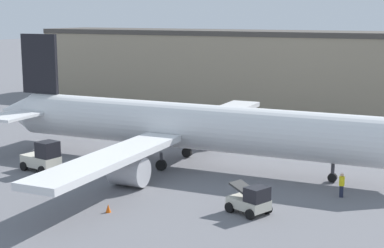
% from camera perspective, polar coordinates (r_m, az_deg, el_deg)
% --- Properties ---
extents(ground_plane, '(400.00, 400.00, 0.00)m').
position_cam_1_polar(ground_plane, '(50.38, 0.00, -4.05)').
color(ground_plane, slate).
extents(terminal_building, '(97.54, 10.66, 10.45)m').
position_cam_1_polar(terminal_building, '(81.41, 15.83, 4.91)').
color(terminal_building, gray).
rests_on(terminal_building, ground_plane).
extents(airplane, '(40.54, 37.04, 10.94)m').
position_cam_1_polar(airplane, '(50.03, -0.97, -0.22)').
color(airplane, silver).
rests_on(airplane, ground_plane).
extents(ground_crew_worker, '(0.38, 0.38, 1.75)m').
position_cam_1_polar(ground_crew_worker, '(42.98, 14.31, -5.69)').
color(ground_crew_worker, '#1E2338').
rests_on(ground_crew_worker, ground_plane).
extents(baggage_tug, '(3.54, 2.47, 2.57)m').
position_cam_1_polar(baggage_tug, '(49.85, -14.24, -3.16)').
color(baggage_tug, beige).
rests_on(baggage_tug, ground_plane).
extents(belt_loader_truck, '(3.01, 2.67, 1.92)m').
position_cam_1_polar(belt_loader_truck, '(38.46, 5.72, -7.36)').
color(belt_loader_truck, beige).
rests_on(belt_loader_truck, ground_plane).
extents(safety_cone_near, '(0.36, 0.36, 0.55)m').
position_cam_1_polar(safety_cone_near, '(39.13, -8.12, -8.09)').
color(safety_cone_near, '#EF590F').
rests_on(safety_cone_near, ground_plane).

